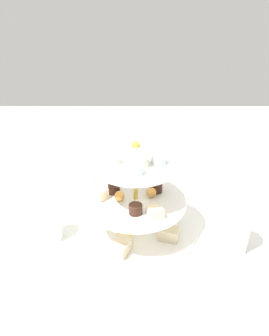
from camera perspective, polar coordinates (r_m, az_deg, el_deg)
ground_plane at (r=0.78m, az=0.00°, el=-12.27°), size 2.40×2.40×0.00m
tiered_serving_stand at (r=0.73m, az=-0.01°, el=-7.41°), size 0.29×0.29×0.25m
water_glass_tall_right at (r=0.74m, az=18.28°, el=-10.80°), size 0.07×0.07×0.11m
water_glass_short_left at (r=0.92m, az=-8.78°, el=-3.22°), size 0.06×0.06×0.07m
teacup_with_saucer at (r=0.97m, az=-1.54°, el=-2.00°), size 0.09×0.09×0.05m
butter_knife_right at (r=0.97m, az=10.76°, el=-3.87°), size 0.10×0.15×0.00m
water_glass_mid_back at (r=0.77m, az=-16.08°, el=-10.06°), size 0.06×0.06×0.09m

